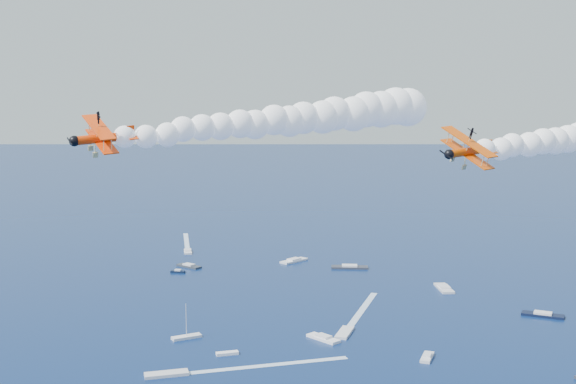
# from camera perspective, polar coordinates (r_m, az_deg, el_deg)

# --- Properties ---
(biplane_lead) EXTENTS (12.64, 12.65, 8.84)m
(biplane_lead) POSITION_cam_1_polar(r_m,az_deg,el_deg) (96.94, 13.78, 3.06)
(biplane_lead) COLOR #D64904
(biplane_trail) EXTENTS (13.14, 13.46, 8.67)m
(biplane_trail) POSITION_cam_1_polar(r_m,az_deg,el_deg) (95.48, -14.01, 4.04)
(biplane_trail) COLOR #EF3905
(smoke_trail_trail) EXTENTS (52.55, 52.51, 9.65)m
(smoke_trail_trail) POSITION_cam_1_polar(r_m,az_deg,el_deg) (104.37, -0.50, 5.54)
(smoke_trail_trail) COLOR white
(spectator_boats) EXTENTS (218.08, 189.03, 0.70)m
(spectator_boats) POSITION_cam_1_polar(r_m,az_deg,el_deg) (196.25, 3.69, -10.99)
(spectator_boats) COLOR silver
(spectator_boats) RESTS_ON ground
(boat_wakes) EXTENTS (104.72, 162.25, 0.04)m
(boat_wakes) POSITION_cam_1_polar(r_m,az_deg,el_deg) (239.17, -2.13, -7.71)
(boat_wakes) COLOR white
(boat_wakes) RESTS_ON ground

